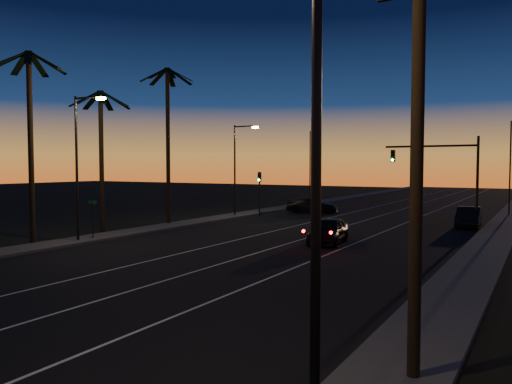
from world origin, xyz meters
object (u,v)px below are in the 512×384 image
Objects in this scene: utility_pole at (417,139)px; cross_car at (312,206)px; signal_mast at (445,165)px; right_car at (468,217)px; lead_car at (328,230)px.

utility_pole is 39.60m from cross_car.
cross_car is (-13.46, 5.02, -4.03)m from signal_mast.
right_car is at bearing -17.13° from cross_car.
utility_pole is 1.41× the size of signal_mast.
right_car is at bearing 10.81° from signal_mast.
cross_car is at bearing 162.87° from right_car.
utility_pole reaches higher than lead_car.
signal_mast is at bearing 69.93° from lead_car.
signal_mast reaches higher than cross_car.
right_car is at bearing 63.80° from lead_car.
utility_pole reaches higher than signal_mast.
lead_car reaches higher than cross_car.
utility_pole is 30.33m from signal_mast.
signal_mast is 14.92m from cross_car.
right_car is 15.91m from cross_car.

